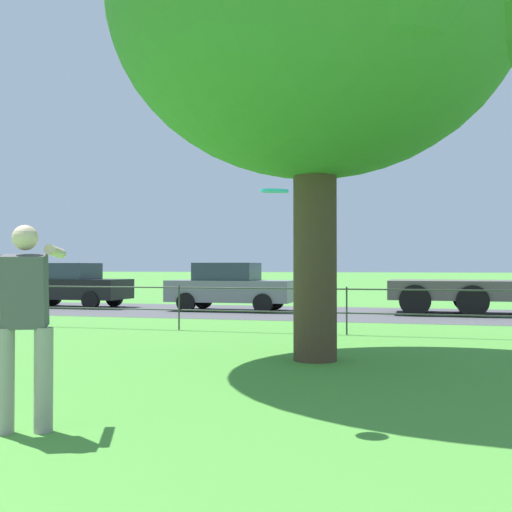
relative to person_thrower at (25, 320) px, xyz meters
name	(u,v)px	position (x,y,z in m)	size (l,w,h in m)	color
street_strip	(250,312)	(-2.00, 14.39, -0.96)	(80.00, 6.02, 0.01)	#4C4C51
park_fence	(179,300)	(-2.00, 8.50, -0.30)	(37.55, 0.04, 1.00)	#333833
person_thrower	(25,320)	(0.00, 0.00, 0.00)	(0.48, 0.88, 1.78)	gray
frisbee	(274,191)	(1.96, 1.05, 1.17)	(0.38, 0.38, 0.04)	#2DB2C6
car_black_far_left	(70,285)	(-8.65, 14.88, -0.19)	(4.02, 1.85, 1.54)	black
car_grey_right	(230,287)	(-2.71, 14.63, -0.19)	(4.01, 1.83, 1.54)	slate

